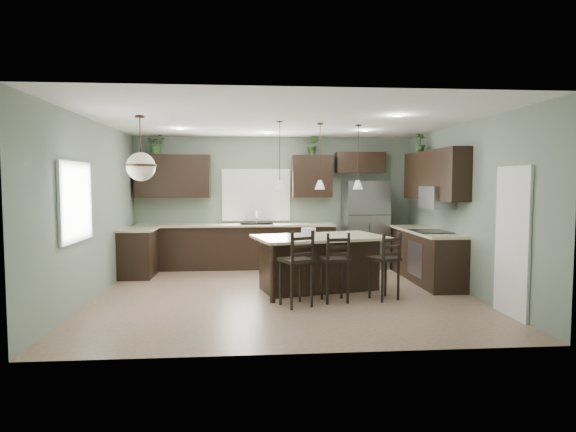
{
  "coord_description": "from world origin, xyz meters",
  "views": [
    {
      "loc": [
        -0.57,
        -7.72,
        1.82
      ],
      "look_at": [
        0.1,
        0.4,
        1.25
      ],
      "focal_mm": 30.0,
      "sensor_mm": 36.0,
      "label": 1
    }
  ],
  "objects_px": {
    "serving_dish": "(309,232)",
    "bar_stool_right": "(384,266)",
    "bar_stool_center": "(335,267)",
    "kitchen_island": "(320,263)",
    "plant_back_left": "(156,144)",
    "refrigerator": "(365,224)",
    "bar_stool_left": "(296,268)"
  },
  "relations": [
    {
      "from": "serving_dish",
      "to": "bar_stool_right",
      "type": "distance_m",
      "value": 1.36
    },
    {
      "from": "serving_dish",
      "to": "bar_stool_center",
      "type": "xyz_separation_m",
      "value": [
        0.31,
        -0.73,
        -0.46
      ]
    },
    {
      "from": "serving_dish",
      "to": "bar_stool_center",
      "type": "distance_m",
      "value": 0.91
    },
    {
      "from": "kitchen_island",
      "to": "serving_dish",
      "type": "height_order",
      "value": "serving_dish"
    },
    {
      "from": "serving_dish",
      "to": "plant_back_left",
      "type": "bearing_deg",
      "value": 140.44
    },
    {
      "from": "refrigerator",
      "to": "bar_stool_right",
      "type": "bearing_deg",
      "value": -97.89
    },
    {
      "from": "bar_stool_right",
      "to": "refrigerator",
      "type": "bearing_deg",
      "value": 59.29
    },
    {
      "from": "kitchen_island",
      "to": "plant_back_left",
      "type": "height_order",
      "value": "plant_back_left"
    },
    {
      "from": "refrigerator",
      "to": "serving_dish",
      "type": "relative_size",
      "value": 7.71
    },
    {
      "from": "bar_stool_left",
      "to": "bar_stool_center",
      "type": "relative_size",
      "value": 1.05
    },
    {
      "from": "bar_stool_center",
      "to": "bar_stool_right",
      "type": "height_order",
      "value": "bar_stool_center"
    },
    {
      "from": "refrigerator",
      "to": "bar_stool_left",
      "type": "xyz_separation_m",
      "value": [
        -1.79,
        -3.12,
        -0.36
      ]
    },
    {
      "from": "bar_stool_center",
      "to": "plant_back_left",
      "type": "xyz_separation_m",
      "value": [
        -3.21,
        3.12,
        2.08
      ]
    },
    {
      "from": "kitchen_island",
      "to": "serving_dish",
      "type": "relative_size",
      "value": 8.81
    },
    {
      "from": "kitchen_island",
      "to": "bar_stool_center",
      "type": "height_order",
      "value": "bar_stool_center"
    },
    {
      "from": "bar_stool_center",
      "to": "bar_stool_right",
      "type": "distance_m",
      "value": 0.79
    },
    {
      "from": "serving_dish",
      "to": "plant_back_left",
      "type": "height_order",
      "value": "plant_back_left"
    },
    {
      "from": "kitchen_island",
      "to": "serving_dish",
      "type": "xyz_separation_m",
      "value": [
        -0.19,
        -0.05,
        0.53
      ]
    },
    {
      "from": "bar_stool_center",
      "to": "plant_back_left",
      "type": "relative_size",
      "value": 2.48
    },
    {
      "from": "bar_stool_right",
      "to": "bar_stool_left",
      "type": "bearing_deg",
      "value": 169.2
    },
    {
      "from": "bar_stool_left",
      "to": "serving_dish",
      "type": "bearing_deg",
      "value": 48.27
    },
    {
      "from": "serving_dish",
      "to": "plant_back_left",
      "type": "relative_size",
      "value": 0.55
    },
    {
      "from": "refrigerator",
      "to": "kitchen_island",
      "type": "distance_m",
      "value": 2.53
    },
    {
      "from": "refrigerator",
      "to": "bar_stool_center",
      "type": "height_order",
      "value": "refrigerator"
    },
    {
      "from": "serving_dish",
      "to": "bar_stool_left",
      "type": "height_order",
      "value": "bar_stool_left"
    },
    {
      "from": "kitchen_island",
      "to": "bar_stool_left",
      "type": "relative_size",
      "value": 1.88
    },
    {
      "from": "bar_stool_left",
      "to": "plant_back_left",
      "type": "xyz_separation_m",
      "value": [
        -2.59,
        3.34,
        2.05
      ]
    },
    {
      "from": "kitchen_island",
      "to": "bar_stool_center",
      "type": "xyz_separation_m",
      "value": [
        0.12,
        -0.77,
        0.07
      ]
    },
    {
      "from": "serving_dish",
      "to": "refrigerator",
      "type": "bearing_deg",
      "value": 55.52
    },
    {
      "from": "bar_stool_center",
      "to": "plant_back_left",
      "type": "height_order",
      "value": "plant_back_left"
    },
    {
      "from": "refrigerator",
      "to": "bar_stool_left",
      "type": "distance_m",
      "value": 3.62
    },
    {
      "from": "refrigerator",
      "to": "kitchen_island",
      "type": "xyz_separation_m",
      "value": [
        -1.3,
        -2.12,
        -0.46
      ]
    }
  ]
}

